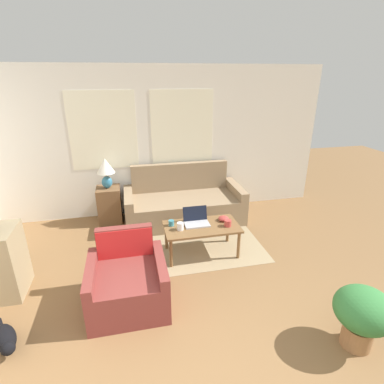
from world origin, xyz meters
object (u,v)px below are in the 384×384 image
Objects in this scene: cup_white at (180,226)px; armchair at (128,283)px; cup_yellow at (228,223)px; table_lamp at (106,169)px; coffee_table at (202,229)px; snack_bowl at (223,218)px; cat_black at (5,339)px; laptop at (196,220)px; couch at (183,204)px; potted_plant at (363,313)px; cup_navy at (171,223)px.

armchair is at bearing -134.69° from cup_white.
table_lamp is at bearing 139.75° from cup_yellow.
coffee_table is (1.05, 0.79, 0.14)m from armchair.
cat_black is at bearing -154.01° from snack_bowl.
cup_yellow is (0.41, -0.17, -0.01)m from laptop.
cat_black is (-2.57, -1.25, -0.38)m from snack_bowl.
couch is 2.41× the size of armchair.
armchair is 1.59m from cup_yellow.
cup_yellow is at bearing 26.63° from armchair.
table_lamp reaches higher than couch.
armchair is 2.37m from potted_plant.
couch is 13.38× the size of snack_bowl.
snack_bowl is (-0.01, 0.17, -0.01)m from cup_yellow.
cup_white is 2.28m from potted_plant.
potted_plant is at bearing -69.96° from snack_bowl.
coffee_table is at bearing -88.19° from couch.
table_lamp is 3.39× the size of snack_bowl.
coffee_table is 0.37m from snack_bowl.
couch reaches higher than cup_white.
cup_white reaches higher than coffee_table.
potted_plant is at bearing -53.34° from table_lamp.
cup_navy is (-0.36, 0.01, -0.01)m from laptop.
armchair is at bearing -153.37° from cup_yellow.
armchair is at bearing -117.41° from couch.
snack_bowl reaches higher than coffee_table.
cup_navy is (-0.41, 0.10, 0.09)m from coffee_table.
couch is 1.33m from cup_yellow.
couch is at bearing 77.13° from cup_white.
couch reaches higher than coffee_table.
table_lamp is 0.91× the size of cat_black.
couch is 3.22m from potted_plant.
cat_black is (-1.17, -0.37, -0.16)m from armchair.
armchair is 2.41× the size of laptop.
potted_plant is (1.10, -3.03, 0.11)m from couch.
coffee_table is at bearing 119.71° from potted_plant.
couch reaches higher than armchair.
snack_bowl is at bearing -70.22° from couch.
coffee_table is 10.76× the size of cup_yellow.
snack_bowl is (0.35, 0.09, 0.08)m from coffee_table.
laptop is (1.26, -1.24, -0.46)m from table_lamp.
coffee_table is at bearing -57.13° from laptop.
potted_plant is (1.06, -1.86, -0.01)m from coffee_table.
armchair is at bearing 153.09° from potted_plant.
table_lamp reaches higher than cat_black.
laptop is 3.56× the size of cup_yellow.
laptop is 3.29× the size of cup_white.
cat_black is at bearing -109.94° from table_lamp.
laptop reaches higher than cup_yellow.
cat_black is at bearing -162.29° from armchair.
cup_white reaches higher than snack_bowl.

